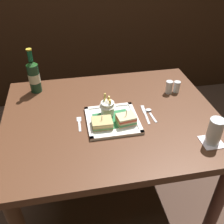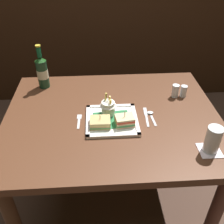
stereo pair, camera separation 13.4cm
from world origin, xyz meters
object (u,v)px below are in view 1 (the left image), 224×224
(square_plate, at_px, (113,120))
(salt_shaker, at_px, (169,88))
(beer_bottle, at_px, (34,76))
(sandwich_half_right, at_px, (126,120))
(fries_cup, at_px, (108,106))
(knife, at_px, (145,113))
(fork, at_px, (79,123))
(pepper_shaker, at_px, (177,87))
(dining_table, at_px, (112,130))
(water_glass, at_px, (214,133))
(sandwich_half_left, at_px, (102,123))
(spoon, at_px, (150,112))

(square_plate, distance_m, salt_shaker, 0.45)
(square_plate, distance_m, beer_bottle, 0.57)
(square_plate, relative_size, sandwich_half_right, 2.67)
(fries_cup, bearing_deg, beer_bottle, 139.37)
(knife, relative_size, salt_shaker, 2.19)
(sandwich_half_right, xyz_separation_m, salt_shaker, (0.33, 0.26, -0.00))
(beer_bottle, distance_m, fork, 0.45)
(sandwich_half_right, bearing_deg, pepper_shaker, 34.32)
(salt_shaker, bearing_deg, knife, -137.80)
(dining_table, xyz_separation_m, pepper_shaker, (0.44, 0.16, 0.13))
(square_plate, bearing_deg, fries_cup, 106.00)
(fries_cup, bearing_deg, dining_table, -1.15)
(square_plate, relative_size, water_glass, 2.08)
(dining_table, bearing_deg, sandwich_half_right, -59.83)
(sandwich_half_left, bearing_deg, beer_bottle, 128.47)
(knife, distance_m, salt_shaker, 0.28)
(knife, bearing_deg, square_plate, -170.13)
(beer_bottle, height_order, pepper_shaker, beer_bottle)
(fries_cup, distance_m, salt_shaker, 0.44)
(sandwich_half_left, relative_size, fork, 0.86)
(sandwich_half_right, distance_m, water_glass, 0.42)
(knife, relative_size, pepper_shaker, 2.43)
(beer_bottle, bearing_deg, water_glass, -37.30)
(sandwich_half_right, height_order, knife, sandwich_half_right)
(sandwich_half_left, distance_m, fork, 0.13)
(pepper_shaker, bearing_deg, dining_table, -159.65)
(salt_shaker, bearing_deg, fork, -160.38)
(pepper_shaker, bearing_deg, beer_bottle, 168.54)
(square_plate, xyz_separation_m, sandwich_half_left, (-0.06, -0.04, 0.02))
(dining_table, bearing_deg, square_plate, -95.24)
(spoon, bearing_deg, dining_table, 174.68)
(fork, relative_size, salt_shaker, 1.55)
(sandwich_half_right, bearing_deg, dining_table, 120.17)
(fries_cup, xyz_separation_m, salt_shaker, (0.41, 0.16, -0.03))
(square_plate, height_order, fork, square_plate)
(fork, bearing_deg, sandwich_half_left, -27.85)
(water_glass, bearing_deg, knife, 130.95)
(fork, height_order, knife, same)
(spoon, bearing_deg, water_glass, -52.63)
(fries_cup, distance_m, water_glass, 0.54)
(beer_bottle, bearing_deg, sandwich_half_left, -51.53)
(beer_bottle, relative_size, fork, 2.28)
(salt_shaker, bearing_deg, sandwich_half_right, -141.78)
(beer_bottle, bearing_deg, salt_shaker, -12.17)
(sandwich_half_left, relative_size, spoon, 0.86)
(fries_cup, xyz_separation_m, spoon, (0.23, -0.02, -0.06))
(fries_cup, relative_size, beer_bottle, 0.42)
(spoon, bearing_deg, beer_bottle, 150.29)
(water_glass, xyz_separation_m, fork, (-0.60, 0.26, -0.06))
(sandwich_half_left, distance_m, spoon, 0.29)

